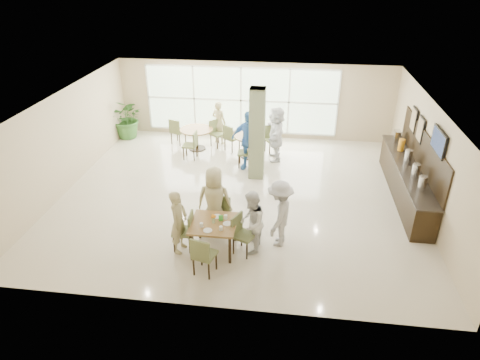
# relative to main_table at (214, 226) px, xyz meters

# --- Properties ---
(ground) EXTENTS (10.00, 10.00, 0.00)m
(ground) POSITION_rel_main_table_xyz_m (0.21, 2.68, -0.67)
(ground) COLOR beige
(ground) RESTS_ON ground
(room_shell) EXTENTS (10.00, 10.00, 10.00)m
(room_shell) POSITION_rel_main_table_xyz_m (0.21, 2.68, 1.04)
(room_shell) COLOR white
(room_shell) RESTS_ON ground
(window_bank) EXTENTS (7.00, 0.04, 7.00)m
(window_bank) POSITION_rel_main_table_xyz_m (-0.29, 7.14, 0.73)
(window_bank) COLOR silver
(window_bank) RESTS_ON ground
(column) EXTENTS (0.45, 0.45, 2.80)m
(column) POSITION_rel_main_table_xyz_m (0.61, 3.88, 0.73)
(column) COLOR #788159
(column) RESTS_ON ground
(main_table) EXTENTS (1.03, 1.03, 0.75)m
(main_table) POSITION_rel_main_table_xyz_m (0.00, 0.00, 0.00)
(main_table) COLOR brown
(main_table) RESTS_ON ground
(round_table_left) EXTENTS (1.16, 1.16, 0.75)m
(round_table_left) POSITION_rel_main_table_xyz_m (-1.68, 5.74, -0.08)
(round_table_left) COLOR brown
(round_table_left) RESTS_ON ground
(round_table_right) EXTENTS (1.01, 1.01, 0.75)m
(round_table_right) POSITION_rel_main_table_xyz_m (0.23, 5.32, -0.11)
(round_table_right) COLOR brown
(round_table_right) RESTS_ON ground
(chairs_main_table) EXTENTS (1.95, 2.10, 0.95)m
(chairs_main_table) POSITION_rel_main_table_xyz_m (-0.02, -0.04, -0.19)
(chairs_main_table) COLOR #616F3D
(chairs_main_table) RESTS_ON ground
(chairs_table_left) EXTENTS (2.08, 1.75, 0.95)m
(chairs_table_left) POSITION_rel_main_table_xyz_m (-1.72, 5.71, -0.19)
(chairs_table_left) COLOR #616F3D
(chairs_table_left) RESTS_ON ground
(chairs_table_right) EXTENTS (2.03, 1.76, 0.95)m
(chairs_table_right) POSITION_rel_main_table_xyz_m (0.24, 5.36, -0.19)
(chairs_table_right) COLOR #616F3D
(chairs_table_right) RESTS_ON ground
(tabletop_clutter) EXTENTS (0.69, 0.79, 0.21)m
(tabletop_clutter) POSITION_rel_main_table_xyz_m (0.06, -0.04, 0.15)
(tabletop_clutter) COLOR white
(tabletop_clutter) RESTS_ON main_table
(buffet_counter) EXTENTS (0.64, 4.70, 1.95)m
(buffet_counter) POSITION_rel_main_table_xyz_m (4.91, 3.18, -0.11)
(buffet_counter) COLOR black
(buffet_counter) RESTS_ON ground
(wall_tv) EXTENTS (0.06, 1.00, 0.58)m
(wall_tv) POSITION_rel_main_table_xyz_m (5.15, 2.08, 1.48)
(wall_tv) COLOR black
(wall_tv) RESTS_ON ground
(framed_art_a) EXTENTS (0.05, 0.55, 0.70)m
(framed_art_a) POSITION_rel_main_table_xyz_m (5.16, 3.68, 1.18)
(framed_art_a) COLOR black
(framed_art_a) RESTS_ON ground
(framed_art_b) EXTENTS (0.05, 0.55, 0.70)m
(framed_art_b) POSITION_rel_main_table_xyz_m (5.16, 4.48, 1.18)
(framed_art_b) COLOR black
(framed_art_b) RESTS_ON ground
(potted_plant) EXTENTS (1.47, 1.47, 1.52)m
(potted_plant) POSITION_rel_main_table_xyz_m (-4.44, 6.48, 0.10)
(potted_plant) COLOR #356829
(potted_plant) RESTS_ON ground
(teen_left) EXTENTS (0.46, 0.62, 1.54)m
(teen_left) POSITION_rel_main_table_xyz_m (-0.78, -0.10, 0.10)
(teen_left) COLOR tan
(teen_left) RESTS_ON ground
(teen_far) EXTENTS (0.86, 0.48, 1.74)m
(teen_far) POSITION_rel_main_table_xyz_m (-0.12, 0.77, 0.20)
(teen_far) COLOR tan
(teen_far) RESTS_ON ground
(teen_right) EXTENTS (0.62, 0.77, 1.53)m
(teen_right) POSITION_rel_main_table_xyz_m (0.85, 0.10, 0.10)
(teen_right) COLOR white
(teen_right) RESTS_ON ground
(teen_standing) EXTENTS (0.82, 1.17, 1.65)m
(teen_standing) POSITION_rel_main_table_xyz_m (1.47, 0.46, 0.16)
(teen_standing) COLOR #B5B5B8
(teen_standing) RESTS_ON ground
(adult_a) EXTENTS (1.26, 0.94, 1.92)m
(adult_a) POSITION_rel_main_table_xyz_m (0.29, 4.42, 0.30)
(adult_a) COLOR #4380CB
(adult_a) RESTS_ON ground
(adult_b) EXTENTS (0.89, 1.75, 1.82)m
(adult_b) POSITION_rel_main_table_xyz_m (1.12, 5.24, 0.25)
(adult_b) COLOR white
(adult_b) RESTS_ON ground
(adult_standing) EXTENTS (0.67, 0.58, 1.56)m
(adult_standing) POSITION_rel_main_table_xyz_m (-0.99, 6.38, 0.12)
(adult_standing) COLOR tan
(adult_standing) RESTS_ON ground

